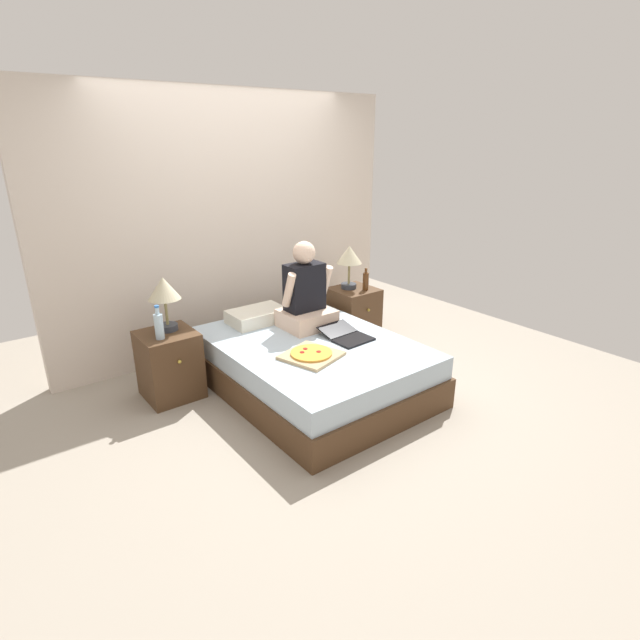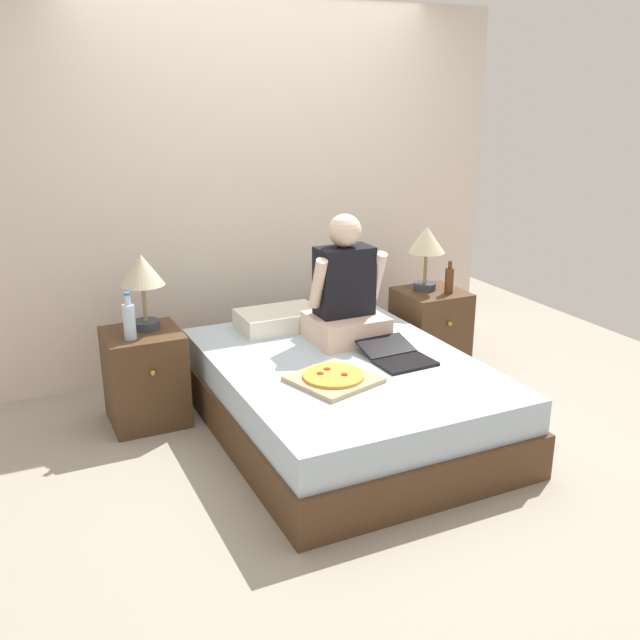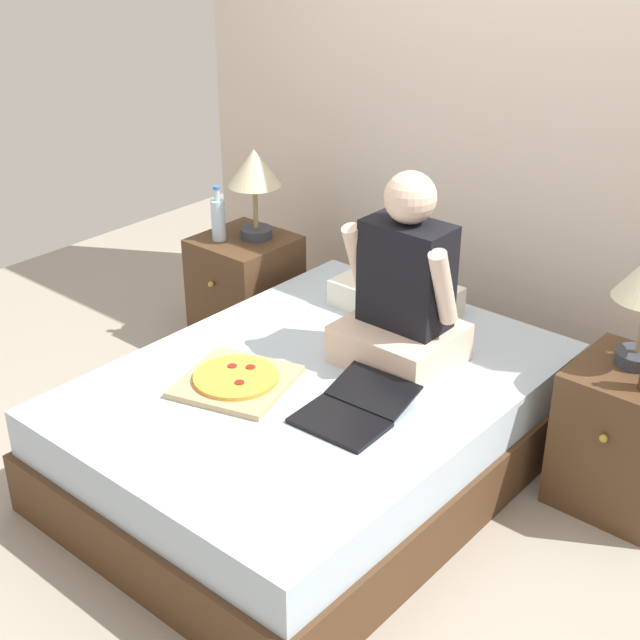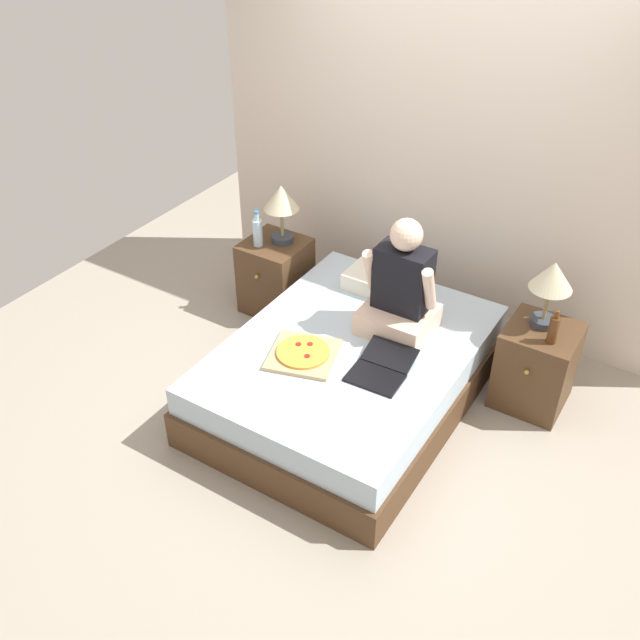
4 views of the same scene
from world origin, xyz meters
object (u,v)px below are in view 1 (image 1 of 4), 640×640
object	(u,v)px
laptop	(348,336)
pizza_box	(311,355)
beer_bottle	(366,281)
person_seated	(306,296)
nightstand_left	(170,365)
water_bottle	(159,325)
lamp_on_right_nightstand	(349,258)
nightstand_right	(353,314)
bed	(312,365)
lamp_on_left_nightstand	(164,292)

from	to	relation	value
laptop	pizza_box	size ratio (longest dim) A/B	0.86
beer_bottle	person_seated	size ratio (longest dim) A/B	0.29
beer_bottle	person_seated	world-z (taller)	person_seated
nightstand_left	water_bottle	xyz separation A→B (m)	(-0.08, -0.09, 0.40)
lamp_on_right_nightstand	nightstand_left	bearing A→B (deg)	-178.57
nightstand_right	laptop	distance (m)	1.07
bed	person_seated	distance (m)	0.63
beer_bottle	laptop	bearing A→B (deg)	-140.44
person_seated	nightstand_right	bearing A→B (deg)	19.70
beer_bottle	pizza_box	size ratio (longest dim) A/B	0.46
water_bottle	beer_bottle	xyz separation A→B (m)	(2.18, -0.01, -0.02)
nightstand_right	nightstand_left	bearing A→B (deg)	180.00
water_bottle	beer_bottle	world-z (taller)	water_bottle
water_bottle	beer_bottle	bearing A→B (deg)	-0.26
bed	nightstand_left	xyz separation A→B (m)	(-1.02, 0.62, 0.07)
beer_bottle	pizza_box	world-z (taller)	beer_bottle
nightstand_right	person_seated	distance (m)	1.00
lamp_on_right_nightstand	laptop	world-z (taller)	lamp_on_right_nightstand
bed	laptop	world-z (taller)	laptop
water_bottle	nightstand_right	size ratio (longest dim) A/B	0.48
bed	person_seated	bearing A→B (deg)	61.94
nightstand_right	laptop	size ratio (longest dim) A/B	1.33
beer_bottle	water_bottle	bearing A→B (deg)	179.74
nightstand_left	water_bottle	size ratio (longest dim) A/B	2.07
nightstand_left	nightstand_right	xyz separation A→B (m)	(2.03, 0.00, 0.00)
lamp_on_left_nightstand	nightstand_left	bearing A→B (deg)	-128.63
nightstand_right	pizza_box	bearing A→B (deg)	-144.08
nightstand_right	lamp_on_right_nightstand	world-z (taller)	lamp_on_right_nightstand
nightstand_left	beer_bottle	xyz separation A→B (m)	(2.10, -0.10, 0.38)
laptop	lamp_on_left_nightstand	bearing A→B (deg)	147.18
nightstand_left	beer_bottle	bearing A→B (deg)	-2.72
lamp_on_right_nightstand	person_seated	xyz separation A→B (m)	(-0.81, -0.35, -0.17)
lamp_on_right_nightstand	nightstand_right	bearing A→B (deg)	-59.07
bed	pizza_box	xyz separation A→B (m)	(-0.19, -0.25, 0.24)
lamp_on_right_nightstand	laptop	distance (m)	1.16
beer_bottle	laptop	size ratio (longest dim) A/B	0.54
laptop	lamp_on_right_nightstand	bearing A→B (deg)	49.18
nightstand_right	beer_bottle	size ratio (longest dim) A/B	2.48
nightstand_left	pizza_box	world-z (taller)	nightstand_left
water_bottle	person_seated	distance (m)	1.28
beer_bottle	nightstand_right	bearing A→B (deg)	125.01
person_seated	pizza_box	size ratio (longest dim) A/B	1.56
nightstand_left	person_seated	world-z (taller)	person_seated
nightstand_right	pizza_box	distance (m)	1.50
water_bottle	pizza_box	xyz separation A→B (m)	(0.90, -0.78, -0.22)
nightstand_left	pizza_box	bearing A→B (deg)	-46.65
nightstand_right	person_seated	xyz separation A→B (m)	(-0.84, -0.30, 0.44)
pizza_box	water_bottle	bearing A→B (deg)	139.10
bed	lamp_on_right_nightstand	distance (m)	1.37
nightstand_right	laptop	bearing A→B (deg)	-133.83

